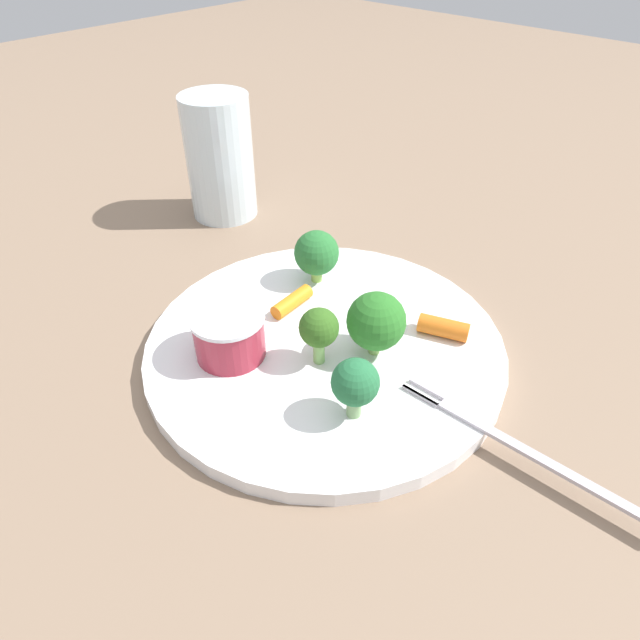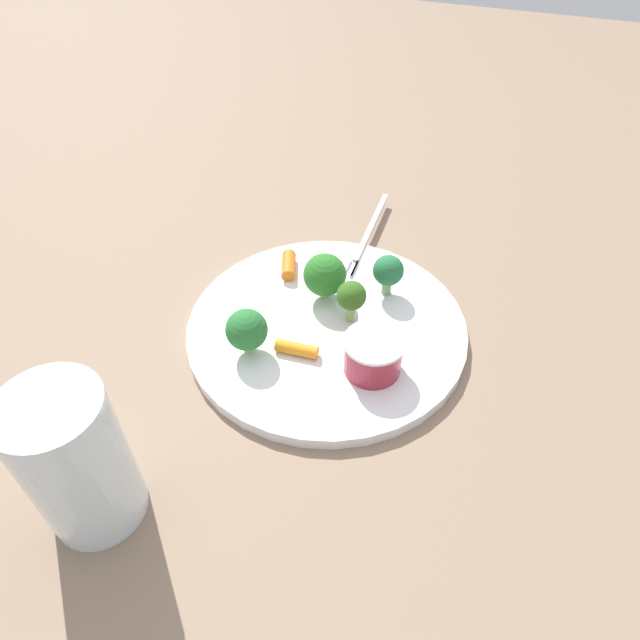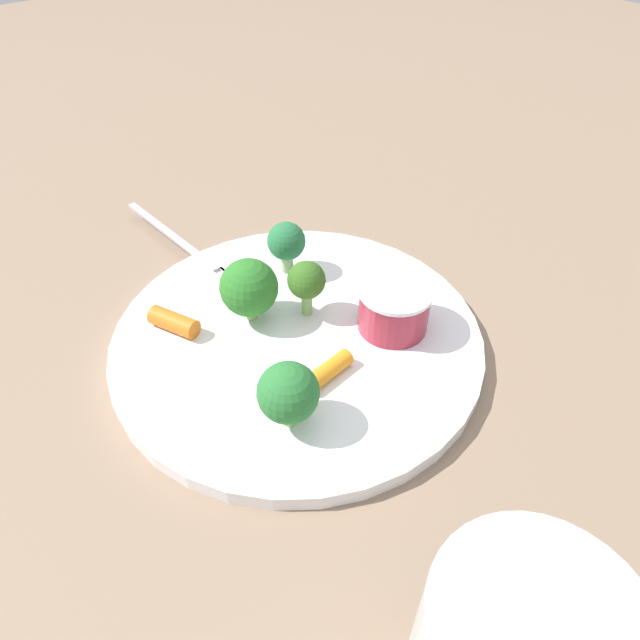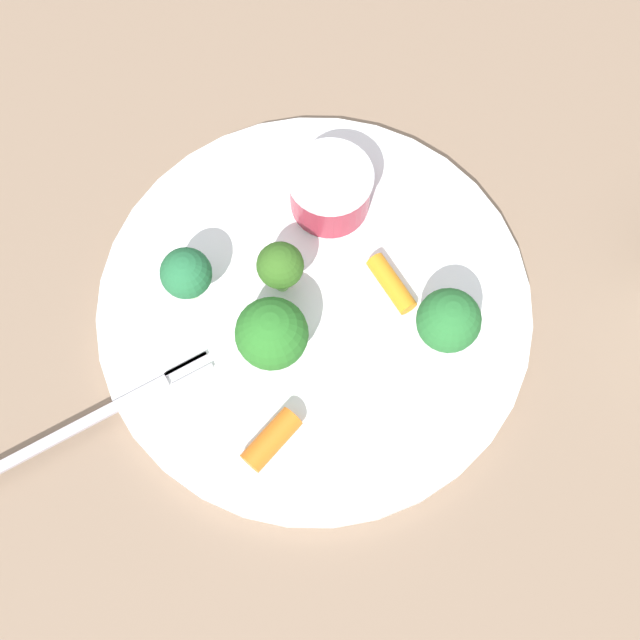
{
  "view_description": "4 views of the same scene",
  "coord_description": "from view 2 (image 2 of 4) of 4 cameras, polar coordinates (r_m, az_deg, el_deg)",
  "views": [
    {
      "loc": [
        -0.24,
        -0.22,
        0.29
      ],
      "look_at": [
        -0.0,
        0.0,
        0.03
      ],
      "focal_mm": 31.52,
      "sensor_mm": 36.0,
      "label": 1
    },
    {
      "loc": [
        -0.13,
        0.36,
        0.39
      ],
      "look_at": [
        0.0,
        0.01,
        0.03
      ],
      "focal_mm": 30.93,
      "sensor_mm": 36.0,
      "label": 2
    },
    {
      "loc": [
        0.18,
        0.24,
        0.29
      ],
      "look_at": [
        -0.01,
        0.01,
        0.03
      ],
      "focal_mm": 31.17,
      "sensor_mm": 36.0,
      "label": 3
    },
    {
      "loc": [
        0.16,
        -0.08,
        0.48
      ],
      "look_at": [
        0.02,
        -0.0,
        0.03
      ],
      "focal_mm": 45.4,
      "sensor_mm": 36.0,
      "label": 4
    }
  ],
  "objects": [
    {
      "name": "sauce_cup",
      "position": [
        0.49,
        5.5,
        -3.61
      ],
      "size": [
        0.05,
        0.05,
        0.04
      ],
      "color": "#9C2637",
      "rests_on": "plate"
    },
    {
      "name": "drinking_glass",
      "position": [
        0.42,
        -23.88,
        -13.28
      ],
      "size": [
        0.07,
        0.07,
        0.12
      ],
      "primitive_type": "cylinder",
      "color": "silver",
      "rests_on": "ground_plane"
    },
    {
      "name": "plate",
      "position": [
        0.54,
        0.71,
        -0.77
      ],
      "size": [
        0.27,
        0.27,
        0.01
      ],
      "primitive_type": "cylinder",
      "color": "white",
      "rests_on": "ground_plane"
    },
    {
      "name": "broccoli_floret_2",
      "position": [
        0.56,
        7.07,
        5.03
      ],
      "size": [
        0.03,
        0.03,
        0.04
      ],
      "color": "#81AA6E",
      "rests_on": "plate"
    },
    {
      "name": "carrot_stick_1",
      "position": [
        0.51,
        -2.43,
        -3.01
      ],
      "size": [
        0.04,
        0.02,
        0.01
      ],
      "primitive_type": "cylinder",
      "rotation": [
        1.57,
        0.0,
        1.65
      ],
      "color": "orange",
      "rests_on": "plate"
    },
    {
      "name": "fork",
      "position": [
        0.65,
        4.97,
        8.88
      ],
      "size": [
        0.02,
        0.17,
        0.0
      ],
      "color": "#B8B0B9",
      "rests_on": "plate"
    },
    {
      "name": "broccoli_floret_0",
      "position": [
        0.52,
        3.27,
        2.43
      ],
      "size": [
        0.03,
        0.03,
        0.05
      ],
      "color": "#7FB460",
      "rests_on": "plate"
    },
    {
      "name": "carrot_stick_0",
      "position": [
        0.6,
        -3.26,
        5.67
      ],
      "size": [
        0.03,
        0.04,
        0.01
      ],
      "primitive_type": "cylinder",
      "rotation": [
        1.57,
        0.0,
        0.37
      ],
      "color": "orange",
      "rests_on": "plate"
    },
    {
      "name": "broccoli_floret_3",
      "position": [
        0.55,
        0.5,
        4.68
      ],
      "size": [
        0.04,
        0.04,
        0.05
      ],
      "color": "#8DB65D",
      "rests_on": "plate"
    },
    {
      "name": "broccoli_floret_1",
      "position": [
        0.5,
        -7.6,
        -1.04
      ],
      "size": [
        0.04,
        0.04,
        0.05
      ],
      "color": "#92C559",
      "rests_on": "plate"
    },
    {
      "name": "ground_plane",
      "position": [
        0.55,
        0.7,
        -1.21
      ],
      "size": [
        2.4,
        2.4,
        0.0
      ],
      "primitive_type": "plane",
      "color": "#836A55"
    }
  ]
}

